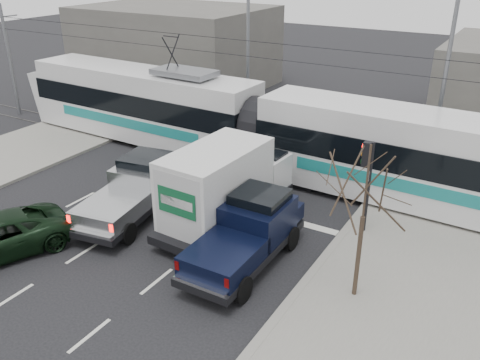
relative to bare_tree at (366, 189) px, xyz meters
The scene contains 12 objects.
ground 8.85m from the bare_tree, 161.79° to the right, with size 120.00×120.00×0.00m, color black.
rails 11.33m from the bare_tree, 135.38° to the left, with size 60.00×1.60×0.03m, color #33302D.
building_left 29.11m from the bare_tree, 137.92° to the left, with size 14.00×10.00×6.00m, color #64605A.
bare_tree is the anchor object (origin of this frame).
traffic_signal 4.28m from the bare_tree, 105.76° to the left, with size 0.44×0.44×3.60m.
street_lamp_near 11.58m from the bare_tree, 91.42° to the left, with size 2.38×0.25×9.00m.
street_lamp_far 17.97m from the bare_tree, 131.12° to the left, with size 2.38×0.25×9.00m.
catenary 10.68m from the bare_tree, 135.38° to the left, with size 60.00×0.20×7.00m.
tram 10.90m from the bare_tree, 134.65° to the left, with size 29.37×3.80×5.98m.
silver_pickup 10.06m from the bare_tree, behind, with size 3.01×6.35×2.21m.
box_truck 6.64m from the bare_tree, 161.96° to the left, with size 2.63×6.84×3.37m.
navy_pickup 4.71m from the bare_tree, behind, with size 2.21×5.60×2.35m.
Camera 1 is at (11.13, -10.54, 10.05)m, focal length 38.00 mm.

